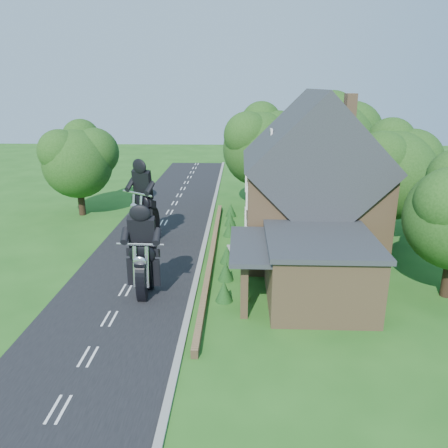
{
  "coord_description": "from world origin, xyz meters",
  "views": [
    {
      "loc": [
        6.05,
        -20.91,
        10.46
      ],
      "look_at": [
        5.14,
        3.08,
        2.8
      ],
      "focal_mm": 35.0,
      "sensor_mm": 36.0,
      "label": 1
    }
  ],
  "objects_px": {
    "house": "(311,187)",
    "motorcycle_lead": "(145,283)",
    "motorcycle_follow": "(145,229)",
    "annex": "(316,269)",
    "garden_wall": "(212,253)"
  },
  "relations": [
    {
      "from": "annex",
      "to": "motorcycle_lead",
      "type": "height_order",
      "value": "annex"
    },
    {
      "from": "house",
      "to": "annex",
      "type": "bearing_deg",
      "value": -95.24
    },
    {
      "from": "motorcycle_lead",
      "to": "annex",
      "type": "bearing_deg",
      "value": -179.67
    },
    {
      "from": "motorcycle_lead",
      "to": "motorcycle_follow",
      "type": "xyz_separation_m",
      "value": [
        -1.76,
        8.39,
        0.13
      ]
    },
    {
      "from": "garden_wall",
      "to": "motorcycle_lead",
      "type": "distance_m",
      "value": 6.39
    },
    {
      "from": "garden_wall",
      "to": "motorcycle_lead",
      "type": "xyz_separation_m",
      "value": [
        -3.1,
        -5.56,
        0.54
      ]
    },
    {
      "from": "garden_wall",
      "to": "annex",
      "type": "xyz_separation_m",
      "value": [
        5.57,
        -5.8,
        1.57
      ]
    },
    {
      "from": "annex",
      "to": "house",
      "type": "bearing_deg",
      "value": 84.76
    },
    {
      "from": "house",
      "to": "motorcycle_lead",
      "type": "height_order",
      "value": "house"
    },
    {
      "from": "annex",
      "to": "garden_wall",
      "type": "bearing_deg",
      "value": 133.84
    },
    {
      "from": "house",
      "to": "motorcycle_follow",
      "type": "height_order",
      "value": "house"
    },
    {
      "from": "annex",
      "to": "motorcycle_lead",
      "type": "xyz_separation_m",
      "value": [
        -8.67,
        0.24,
        -1.03
      ]
    },
    {
      "from": "annex",
      "to": "motorcycle_follow",
      "type": "xyz_separation_m",
      "value": [
        -10.43,
        8.63,
        -0.9
      ]
    },
    {
      "from": "house",
      "to": "garden_wall",
      "type": "bearing_deg",
      "value": -170.83
    },
    {
      "from": "garden_wall",
      "to": "motorcycle_follow",
      "type": "height_order",
      "value": "motorcycle_follow"
    }
  ]
}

